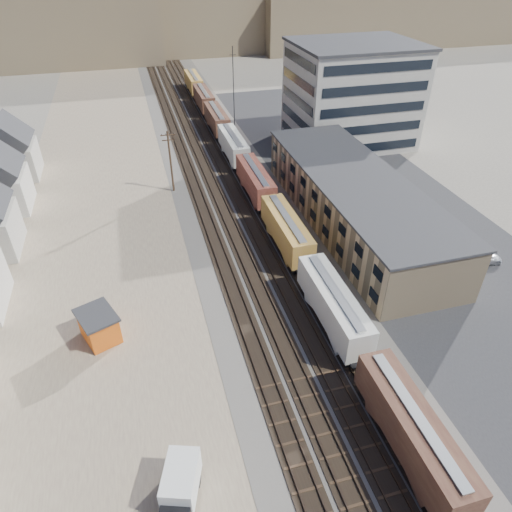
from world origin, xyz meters
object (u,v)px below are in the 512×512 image
object	(u,v)px
utility_pole_north	(171,160)
parked_car_silver	(482,258)
maintenance_shed	(99,326)
freight_train	(243,161)
box_truck	(179,493)
parked_car_blue	(362,153)

from	to	relation	value
utility_pole_north	parked_car_silver	distance (m)	46.77
maintenance_shed	parked_car_silver	distance (m)	46.57
freight_train	parked_car_silver	world-z (taller)	freight_train
box_truck	freight_train	bearing A→B (deg)	71.11
freight_train	box_truck	distance (m)	55.65
freight_train	utility_pole_north	xyz separation A→B (m)	(-12.30, -2.19, 2.50)
utility_pole_north	parked_car_silver	world-z (taller)	utility_pole_north
utility_pole_north	parked_car_silver	xyz separation A→B (m)	(35.22, -30.43, -4.58)
utility_pole_north	maintenance_shed	xyz separation A→B (m)	(-11.33, -31.37, -3.64)
box_truck	parked_car_blue	world-z (taller)	box_truck
parked_car_silver	parked_car_blue	bearing A→B (deg)	8.85
maintenance_shed	parked_car_blue	world-z (taller)	maintenance_shed
freight_train	box_truck	xyz separation A→B (m)	(-18.01, -52.64, -1.18)
parked_car_silver	box_truck	bearing A→B (deg)	125.90
maintenance_shed	parked_car_blue	bearing A→B (deg)	37.32
maintenance_shed	parked_car_silver	world-z (taller)	maintenance_shed
parked_car_blue	freight_train	bearing A→B (deg)	153.56
parked_car_silver	utility_pole_north	bearing A→B (deg)	59.00
utility_pole_north	parked_car_blue	xyz separation A→B (m)	(35.82, 4.57, -4.57)
freight_train	maintenance_shed	distance (m)	41.05
freight_train	box_truck	world-z (taller)	freight_train
parked_car_blue	box_truck	bearing A→B (deg)	-159.28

